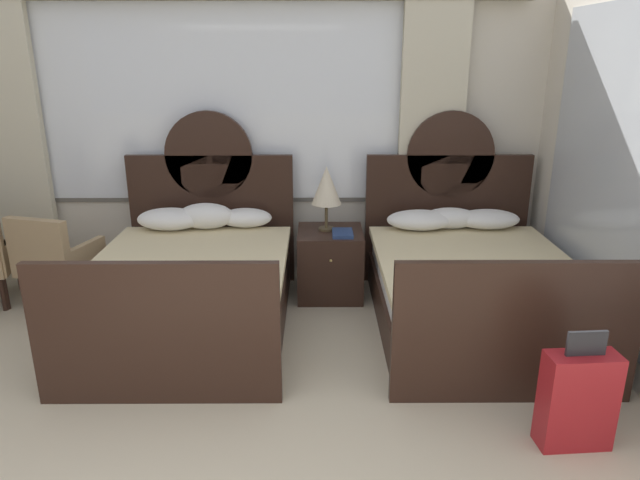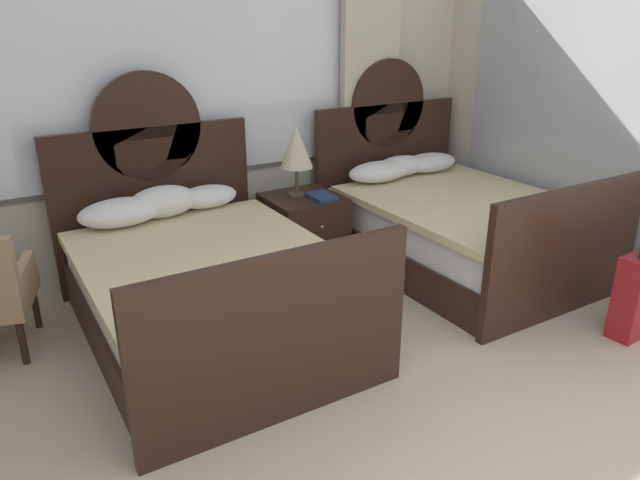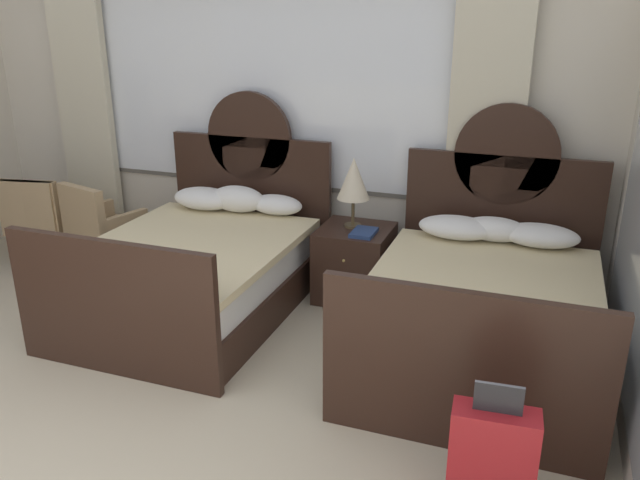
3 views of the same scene
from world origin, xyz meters
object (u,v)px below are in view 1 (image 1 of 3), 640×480
object	(u,v)px
bed_near_mirror	(469,283)
book_on_nightstand	(343,233)
bed_near_window	(193,284)
suitcase_on_floor	(577,400)
armchair_by_window_left	(55,257)
nightstand_between_beds	(330,263)
table_lamp_on_nightstand	(326,186)

from	to	relation	value
bed_near_mirror	book_on_nightstand	xyz separation A→B (m)	(-1.01, 0.50, 0.27)
bed_near_window	book_on_nightstand	size ratio (longest dim) A/B	8.18
bed_near_window	suitcase_on_floor	size ratio (longest dim) A/B	2.97
bed_near_window	armchair_by_window_left	world-z (taller)	bed_near_window
suitcase_on_floor	bed_near_mirror	bearing A→B (deg)	98.24
nightstand_between_beds	bed_near_mirror	bearing A→B (deg)	-28.92
book_on_nightstand	bed_near_mirror	bearing A→B (deg)	-26.33
nightstand_between_beds	book_on_nightstand	bearing A→B (deg)	-47.77
table_lamp_on_nightstand	book_on_nightstand	distance (m)	0.44
nightstand_between_beds	armchair_by_window_left	world-z (taller)	armchair_by_window_left
armchair_by_window_left	suitcase_on_floor	distance (m)	4.21
bed_near_mirror	armchair_by_window_left	xyz separation A→B (m)	(-3.52, 0.41, 0.09)
book_on_nightstand	armchair_by_window_left	bearing A→B (deg)	-177.92
bed_near_window	book_on_nightstand	world-z (taller)	bed_near_window
armchair_by_window_left	suitcase_on_floor	bearing A→B (deg)	-27.40
bed_near_mirror	nightstand_between_beds	world-z (taller)	bed_near_mirror
suitcase_on_floor	bed_near_window	bearing A→B (deg)	148.07
nightstand_between_beds	bed_near_window	bearing A→B (deg)	-151.17
bed_near_window	book_on_nightstand	bearing A→B (deg)	22.17
suitcase_on_floor	book_on_nightstand	bearing A→B (deg)	121.24
nightstand_between_beds	suitcase_on_floor	xyz separation A→B (m)	(1.34, -2.14, -0.02)
nightstand_between_beds	table_lamp_on_nightstand	xyz separation A→B (m)	(-0.03, 0.04, 0.71)
table_lamp_on_nightstand	book_on_nightstand	xyz separation A→B (m)	(0.14, -0.16, -0.39)
nightstand_between_beds	book_on_nightstand	xyz separation A→B (m)	(0.11, -0.12, 0.32)
bed_near_mirror	table_lamp_on_nightstand	bearing A→B (deg)	150.34
book_on_nightstand	nightstand_between_beds	bearing A→B (deg)	132.23
table_lamp_on_nightstand	book_on_nightstand	bearing A→B (deg)	-47.89
nightstand_between_beds	armchair_by_window_left	bearing A→B (deg)	-175.06
bed_near_mirror	armchair_by_window_left	world-z (taller)	bed_near_mirror
bed_near_window	bed_near_mirror	distance (m)	2.23
bed_near_window	suitcase_on_floor	distance (m)	2.89
book_on_nightstand	armchair_by_window_left	world-z (taller)	armchair_by_window_left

